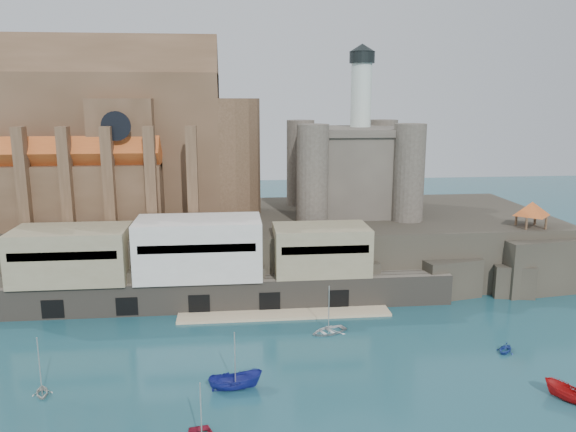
% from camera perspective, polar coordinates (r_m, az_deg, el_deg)
% --- Properties ---
extents(ground, '(300.00, 300.00, 0.00)m').
position_cam_1_polar(ground, '(64.13, -0.59, -16.11)').
color(ground, '#184651').
rests_on(ground, ground).
extents(promontory, '(100.00, 36.00, 10.00)m').
position_cam_1_polar(promontory, '(99.11, -2.79, -2.80)').
color(promontory, '#29251E').
rests_on(promontory, ground).
extents(quay, '(70.00, 12.00, 13.05)m').
position_cam_1_polar(quay, '(83.16, -9.11, -5.04)').
color(quay, '#62594E').
rests_on(quay, ground).
extents(church, '(47.00, 25.93, 30.51)m').
position_cam_1_polar(church, '(100.34, -16.86, 6.86)').
color(church, brown).
rests_on(church, promontory).
extents(castle_keep, '(21.20, 21.20, 29.30)m').
position_cam_1_polar(castle_keep, '(100.40, 6.42, 5.11)').
color(castle_keep, '#4C453C').
rests_on(castle_keep, promontory).
extents(rock_outcrop, '(14.50, 10.50, 8.70)m').
position_cam_1_polar(rock_outcrop, '(98.28, 23.15, -4.46)').
color(rock_outcrop, '#29251E').
rests_on(rock_outcrop, ground).
extents(pavilion, '(6.40, 6.40, 5.40)m').
position_cam_1_polar(pavilion, '(96.46, 23.53, 0.54)').
color(pavilion, brown).
rests_on(pavilion, rock_outcrop).
extents(boat_2, '(2.46, 2.41, 5.73)m').
position_cam_1_polar(boat_2, '(62.28, -5.35, -17.08)').
color(boat_2, navy).
rests_on(boat_2, ground).
extents(boat_4, '(2.82, 2.19, 2.87)m').
position_cam_1_polar(boat_4, '(66.02, -23.68, -16.32)').
color(boat_4, beige).
rests_on(boat_4, ground).
extents(boat_5, '(2.82, 2.82, 5.27)m').
position_cam_1_polar(boat_5, '(66.36, 26.70, -16.46)').
color(boat_5, '#B21112').
rests_on(boat_5, ground).
extents(boat_6, '(2.43, 3.69, 5.01)m').
position_cam_1_polar(boat_6, '(75.27, 4.13, -11.70)').
color(boat_6, silver).
rests_on(boat_6, ground).
extents(boat_7, '(2.85, 2.89, 2.92)m').
position_cam_1_polar(boat_7, '(74.63, 21.19, -12.75)').
color(boat_7, '#23419A').
rests_on(boat_7, ground).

